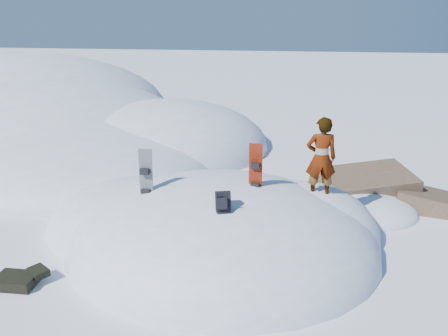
% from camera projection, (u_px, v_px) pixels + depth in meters
% --- Properties ---
extents(ground, '(120.00, 120.00, 0.00)m').
position_uv_depth(ground, '(221.00, 245.00, 9.89)').
color(ground, white).
rests_on(ground, ground).
extents(snow_mound, '(8.00, 6.00, 3.00)m').
position_uv_depth(snow_mound, '(216.00, 239.00, 10.14)').
color(snow_mound, white).
rests_on(snow_mound, ground).
extents(snow_ridge, '(21.50, 18.50, 6.40)m').
position_uv_depth(snow_ridge, '(41.00, 126.00, 20.73)').
color(snow_ridge, white).
rests_on(snow_ridge, ground).
extents(rock_outcrop, '(4.68, 4.41, 1.68)m').
position_uv_depth(rock_outcrop, '(372.00, 203.00, 12.10)').
color(rock_outcrop, brown).
rests_on(rock_outcrop, ground).
extents(snowboard_red, '(0.30, 0.18, 1.55)m').
position_uv_depth(snowboard_red, '(255.00, 177.00, 9.35)').
color(snowboard_red, red).
rests_on(snowboard_red, snow_mound).
extents(snowboard_dark, '(0.29, 0.18, 1.57)m').
position_uv_depth(snowboard_dark, '(146.00, 184.00, 9.37)').
color(snowboard_dark, black).
rests_on(snowboard_dark, snow_mound).
extents(backpack, '(0.36, 0.42, 0.48)m').
position_uv_depth(backpack, '(223.00, 202.00, 8.32)').
color(backpack, black).
rests_on(backpack, snow_mound).
extents(gear_pile, '(0.98, 0.73, 0.26)m').
position_uv_depth(gear_pile, '(20.00, 279.00, 8.38)').
color(gear_pile, black).
rests_on(gear_pile, ground).
extents(person, '(0.72, 0.52, 1.83)m').
position_uv_depth(person, '(321.00, 158.00, 9.47)').
color(person, slate).
rests_on(person, snow_mound).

